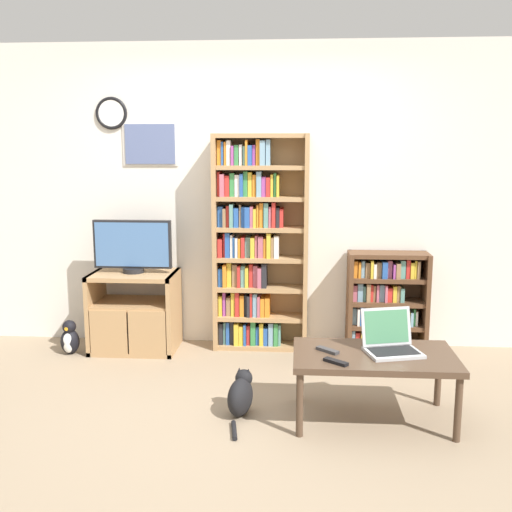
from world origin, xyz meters
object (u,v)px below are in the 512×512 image
(tv_stand, at_px, (135,311))
(cat, at_px, (241,395))
(bookshelf_tall, at_px, (255,245))
(laptop, at_px, (390,342))
(coffee_table, at_px, (374,360))
(remote_far_from_laptop, at_px, (336,362))
(bookshelf_short, at_px, (384,302))
(remote_near_laptop, at_px, (327,350))
(penguin_figurine, at_px, (70,339))
(television, at_px, (133,246))

(tv_stand, relative_size, cat, 1.40)
(bookshelf_tall, xyz_separation_m, cat, (0.01, -1.37, -0.77))
(laptop, bearing_deg, coffee_table, -170.09)
(laptop, bearing_deg, remote_far_from_laptop, -160.67)
(laptop, xyz_separation_m, remote_far_from_laptop, (-0.36, -0.24, -0.06))
(bookshelf_short, height_order, remote_near_laptop, bookshelf_short)
(bookshelf_tall, distance_m, laptop, 1.70)
(remote_near_laptop, bearing_deg, coffee_table, -49.69)
(tv_stand, height_order, coffee_table, tv_stand)
(coffee_table, xyz_separation_m, remote_far_from_laptop, (-0.25, -0.19, 0.06))
(penguin_figurine, bearing_deg, tv_stand, 16.44)
(tv_stand, height_order, cat, tv_stand)
(bookshelf_tall, height_order, coffee_table, bookshelf_tall)
(remote_near_laptop, distance_m, penguin_figurine, 2.39)
(tv_stand, bearing_deg, television, 95.60)
(bookshelf_short, relative_size, cat, 1.67)
(cat, xyz_separation_m, penguin_figurine, (-1.56, 1.06, 0.00))
(television, relative_size, cat, 1.29)
(cat, height_order, penguin_figurine, cat)
(laptop, bearing_deg, bookshelf_tall, 110.97)
(remote_far_from_laptop, xyz_separation_m, cat, (-0.59, 0.21, -0.32))
(bookshelf_short, height_order, laptop, bookshelf_short)
(coffee_table, bearing_deg, tv_stand, 146.75)
(remote_near_laptop, distance_m, cat, 0.64)
(television, height_order, cat, television)
(television, distance_m, penguin_figurine, 0.94)
(remote_far_from_laptop, bearing_deg, tv_stand, -91.84)
(bookshelf_tall, relative_size, coffee_table, 1.81)
(laptop, bearing_deg, bookshelf_short, 68.86)
(television, bearing_deg, coffee_table, -33.65)
(tv_stand, xyz_separation_m, laptop, (1.98, -1.18, 0.17))
(bookshelf_short, xyz_separation_m, penguin_figurine, (-2.66, -0.30, -0.29))
(bookshelf_short, relative_size, penguin_figurine, 2.91)
(coffee_table, relative_size, remote_near_laptop, 6.88)
(cat, bearing_deg, remote_near_laptop, 12.71)
(cat, bearing_deg, tv_stand, 143.79)
(coffee_table, distance_m, penguin_figurine, 2.65)
(coffee_table, distance_m, laptop, 0.16)
(bookshelf_tall, height_order, cat, bookshelf_tall)
(laptop, xyz_separation_m, remote_near_laptop, (-0.40, -0.04, -0.06))
(bookshelf_short, distance_m, cat, 1.77)
(remote_far_from_laptop, bearing_deg, laptop, 163.52)
(laptop, relative_size, cat, 0.77)
(tv_stand, xyz_separation_m, penguin_figurine, (-0.52, -0.15, -0.21))
(coffee_table, height_order, remote_far_from_laptop, remote_far_from_laptop)
(bookshelf_tall, distance_m, penguin_figurine, 1.75)
(laptop, bearing_deg, penguin_figurine, 142.87)
(tv_stand, xyz_separation_m, remote_near_laptop, (1.59, -1.22, 0.11))
(bookshelf_tall, height_order, penguin_figurine, bookshelf_tall)
(bookshelf_tall, bearing_deg, remote_far_from_laptop, -69.02)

